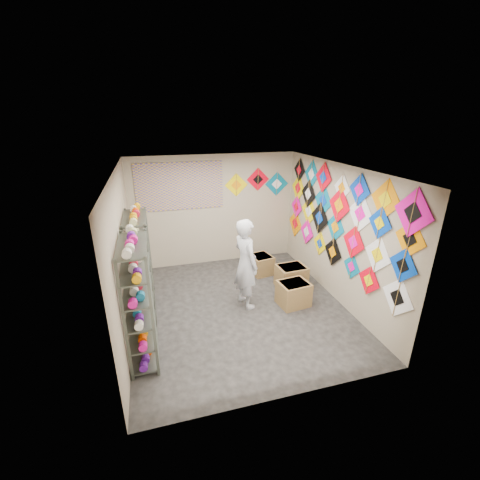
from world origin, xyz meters
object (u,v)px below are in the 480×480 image
object	(u,v)px
carton_b	(291,277)
carton_c	(261,264)
shelf_rack_back	(140,265)
shelf_rack_front	(139,301)
carton_a	(293,294)
shopkeeper	(246,264)

from	to	relation	value
carton_b	carton_c	world-z (taller)	carton_b
shelf_rack_back	carton_b	distance (m)	3.17
shelf_rack_front	carton_a	xyz separation A→B (m)	(2.84, 0.67, -0.71)
shopkeeper	shelf_rack_front	bearing A→B (deg)	100.35
shopkeeper	carton_a	world-z (taller)	shopkeeper
shopkeeper	carton_c	xyz separation A→B (m)	(0.74, 1.20, -0.67)
shopkeeper	carton_c	size ratio (longest dim) A/B	3.46
shelf_rack_back	carton_a	bearing A→B (deg)	-12.49
shelf_rack_front	carton_c	distance (m)	3.49
shelf_rack_front	shelf_rack_back	size ratio (longest dim) A/B	1.00
carton_a	carton_c	distance (m)	1.47
carton_c	shelf_rack_back	bearing A→B (deg)	-174.50
carton_a	shelf_rack_back	bearing A→B (deg)	160.45
carton_a	carton_c	bearing A→B (deg)	89.65
shelf_rack_back	carton_c	bearing A→B (deg)	17.27
shelf_rack_front	shelf_rack_back	world-z (taller)	same
carton_a	carton_b	bearing A→B (deg)	62.41
carton_a	shelf_rack_front	bearing A→B (deg)	-173.81
shelf_rack_back	carton_b	xyz separation A→B (m)	(3.09, 0.02, -0.70)
shelf_rack_back	carton_a	size ratio (longest dim) A/B	3.29
shelf_rack_front	carton_b	xyz separation A→B (m)	(3.09, 1.32, -0.70)
carton_c	carton_b	bearing A→B (deg)	-74.42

